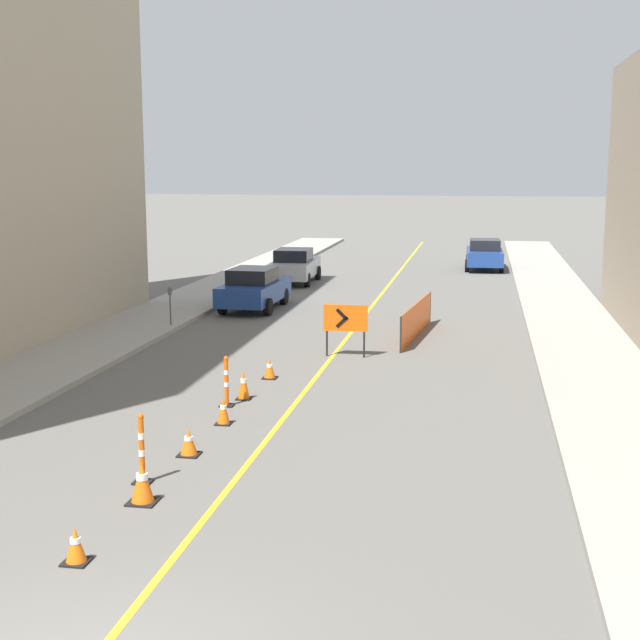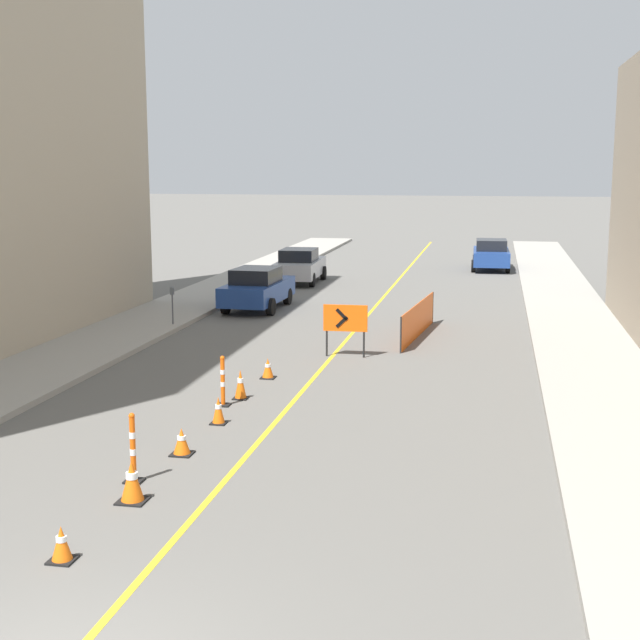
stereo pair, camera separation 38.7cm
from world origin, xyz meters
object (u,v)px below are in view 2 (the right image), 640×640
traffic_cone_third (182,442)px  delineator_post_rear (223,384)px  traffic_cone_farthest (268,368)px  parking_meter_near_curb (172,297)px  traffic_cone_second (132,481)px  parked_car_curb_mid (300,266)px  traffic_cone_fourth (218,410)px  parked_car_curb_near (257,288)px  arrow_barricade_primary (345,320)px  traffic_cone_fifth (240,384)px  delineator_post_front (133,452)px  traffic_cone_nearest (62,544)px  parked_car_curb_far (491,254)px

traffic_cone_third → delineator_post_rear: 3.50m
traffic_cone_farthest → parking_meter_near_curb: parking_meter_near_curb is taller
traffic_cone_second → delineator_post_rear: bearing=92.9°
delineator_post_rear → parked_car_curb_mid: (-2.89, 21.15, 0.30)m
traffic_cone_second → delineator_post_rear: 5.91m
traffic_cone_farthest → traffic_cone_fourth: bearing=-90.1°
traffic_cone_fourth → parked_car_curb_near: (-3.15, 14.80, 0.51)m
traffic_cone_second → traffic_cone_farthest: size_ratio=1.34×
arrow_barricade_primary → parked_car_curb_mid: bearing=105.6°
traffic_cone_fifth → delineator_post_front: (-0.26, -5.70, 0.19)m
traffic_cone_nearest → delineator_post_rear: size_ratio=0.44×
traffic_cone_second → traffic_cone_fourth: bearing=89.6°
traffic_cone_fifth → traffic_cone_farthest: bearing=86.8°
traffic_cone_fifth → arrow_barricade_primary: (1.63, 5.03, 0.72)m
traffic_cone_third → traffic_cone_farthest: 6.24m
traffic_cone_second → arrow_barricade_primary: 11.72m
traffic_cone_fifth → parked_car_curb_far: (5.54, 27.49, 0.45)m
traffic_cone_fifth → arrow_barricade_primary: bearing=72.0°
delineator_post_rear → parked_car_curb_far: size_ratio=0.27×
delineator_post_rear → parked_car_curb_far: bearing=78.4°
traffic_cone_farthest → arrow_barricade_primary: (1.52, 2.93, 0.81)m
traffic_cone_second → parked_car_curb_near: size_ratio=0.16×
traffic_cone_fourth → traffic_cone_fifth: bearing=93.1°
traffic_cone_second → parked_car_curb_mid: parked_car_curb_mid is taller
traffic_cone_farthest → delineator_post_front: (-0.38, -7.80, 0.28)m
arrow_barricade_primary → parked_car_curb_far: size_ratio=0.35×
traffic_cone_second → parked_car_curb_near: parked_car_curb_near is taller
traffic_cone_fifth → traffic_cone_fourth: bearing=-86.9°
traffic_cone_fourth → traffic_cone_farthest: 4.15m
parking_meter_near_curb → parked_car_curb_mid: bearing=82.4°
traffic_cone_fifth → delineator_post_rear: size_ratio=0.60×
traffic_cone_second → traffic_cone_fifth: (-0.08, 6.56, -0.00)m
arrow_barricade_primary → parked_car_curb_mid: 16.18m
traffic_cone_nearest → delineator_post_rear: 8.18m
traffic_cone_farthest → parked_car_curb_far: 25.97m
parked_car_curb_mid → delineator_post_front: bearing=-85.7°
traffic_cone_nearest → parked_car_curb_mid: size_ratio=0.12×
traffic_cone_third → traffic_cone_fifth: bearing=90.7°
delineator_post_rear → parked_car_curb_far: 28.74m
traffic_cone_second → delineator_post_rear: (-0.30, 5.90, 0.15)m
traffic_cone_third → traffic_cone_fourth: (0.06, 2.09, 0.03)m
traffic_cone_fifth → parked_car_curb_mid: bearing=98.6°
traffic_cone_second → traffic_cone_farthest: traffic_cone_second is taller
delineator_post_rear → traffic_cone_third: bearing=-85.6°
traffic_cone_fourth → parked_car_curb_far: size_ratio=0.14×
delineator_post_rear → parked_car_curb_near: bearing=101.9°
traffic_cone_third → traffic_cone_fourth: 2.09m
parked_car_curb_near → parking_meter_near_curb: size_ratio=3.43×
traffic_cone_nearest → traffic_cone_farthest: (0.12, 10.93, 0.01)m
parked_car_curb_near → arrow_barricade_primary: bearing=-56.5°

